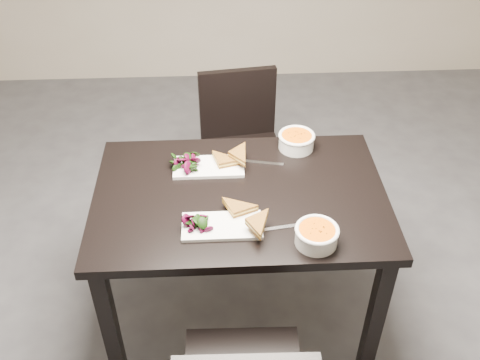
% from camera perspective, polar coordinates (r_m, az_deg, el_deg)
% --- Properties ---
extents(ground, '(5.00, 5.00, 0.00)m').
position_cam_1_polar(ground, '(2.75, -4.92, -14.36)').
color(ground, '#47474C').
rests_on(ground, ground).
extents(table, '(1.20, 0.80, 0.75)m').
position_cam_1_polar(table, '(2.30, -0.00, -3.28)').
color(table, black).
rests_on(table, ground).
extents(chair_far, '(0.47, 0.47, 0.85)m').
position_cam_1_polar(chair_far, '(3.02, 0.12, 4.23)').
color(chair_far, black).
rests_on(chair_far, ground).
extents(plate_near, '(0.30, 0.15, 0.02)m').
position_cam_1_polar(plate_near, '(2.08, -1.89, -4.81)').
color(plate_near, white).
rests_on(plate_near, table).
extents(sandwich_near, '(0.18, 0.16, 0.05)m').
position_cam_1_polar(sandwich_near, '(2.07, -0.12, -3.82)').
color(sandwich_near, '#A46D22').
rests_on(sandwich_near, plate_near).
extents(salad_near, '(0.09, 0.09, 0.04)m').
position_cam_1_polar(salad_near, '(2.07, -4.68, -4.32)').
color(salad_near, black).
rests_on(salad_near, plate_near).
extents(soup_bowl_near, '(0.16, 0.16, 0.07)m').
position_cam_1_polar(soup_bowl_near, '(2.02, 7.98, -5.65)').
color(soup_bowl_near, white).
rests_on(soup_bowl_near, table).
extents(cutlery_near, '(0.18, 0.04, 0.00)m').
position_cam_1_polar(cutlery_near, '(2.08, 3.49, -5.06)').
color(cutlery_near, silver).
rests_on(cutlery_near, table).
extents(plate_far, '(0.30, 0.15, 0.02)m').
position_cam_1_polar(plate_far, '(2.37, -3.29, 1.38)').
color(plate_far, white).
rests_on(plate_far, table).
extents(sandwich_far, '(0.18, 0.15, 0.05)m').
position_cam_1_polar(sandwich_far, '(2.34, -1.72, 1.84)').
color(sandwich_far, '#A46D22').
rests_on(sandwich_far, plate_far).
extents(salad_far, '(0.09, 0.09, 0.04)m').
position_cam_1_polar(salad_far, '(2.36, -5.74, 1.85)').
color(salad_far, black).
rests_on(salad_far, plate_far).
extents(soup_bowl_far, '(0.17, 0.17, 0.07)m').
position_cam_1_polar(soup_bowl_far, '(2.48, 5.90, 4.15)').
color(soup_bowl_far, white).
rests_on(soup_bowl_far, table).
extents(cutlery_far, '(0.18, 0.05, 0.00)m').
position_cam_1_polar(cutlery_far, '(2.40, 2.40, 1.82)').
color(cutlery_far, silver).
rests_on(cutlery_far, table).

